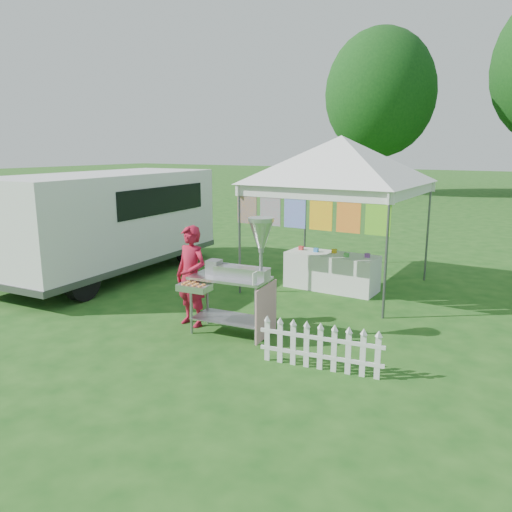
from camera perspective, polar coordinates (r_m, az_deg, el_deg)
The scene contains 8 objects.
ground at distance 7.39m, azimuth -1.50°, elevation -9.78°, with size 120.00×120.00×0.00m, color #1A4C15.
canopy_main at distance 9.96m, azimuth 9.74°, elevation 13.36°, with size 4.24×4.24×3.45m.
tree_left at distance 31.43m, azimuth 14.01°, elevation 17.57°, with size 6.40×6.40×9.53m.
donut_cart at distance 7.30m, azimuth -1.73°, elevation -1.29°, with size 1.30×1.02×1.80m.
vendor at distance 7.89m, azimuth -7.40°, elevation -2.30°, with size 0.58×0.38×1.60m, color maroon.
cargo_van at distance 11.49m, azimuth -16.21°, elevation 3.95°, with size 2.56×5.52×2.23m.
picket_fence at distance 6.47m, azimuth 7.33°, elevation -10.41°, with size 1.60×0.27×0.56m.
display_table at distance 10.03m, azimuth 8.62°, elevation -1.76°, with size 1.80×0.70×0.72m, color white.
Camera 1 is at (3.74, -5.73, 2.78)m, focal length 35.00 mm.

